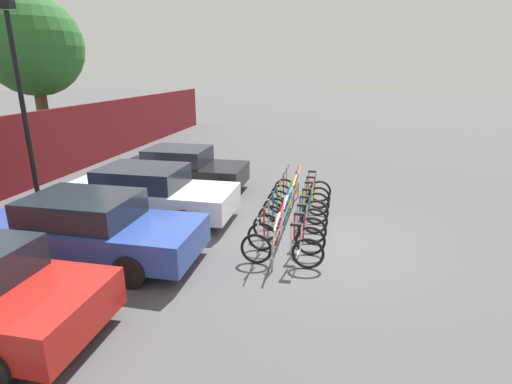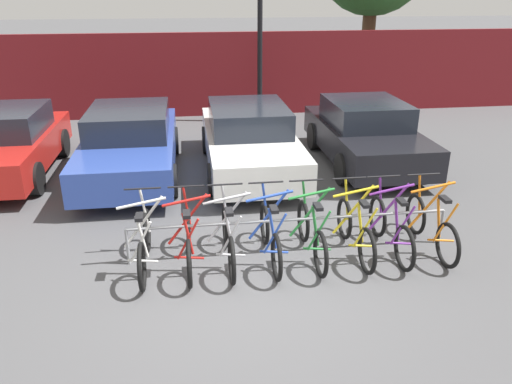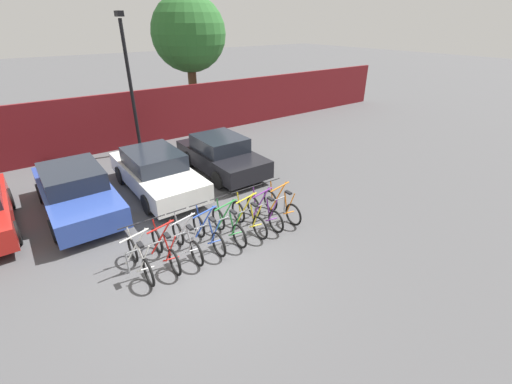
# 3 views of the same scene
# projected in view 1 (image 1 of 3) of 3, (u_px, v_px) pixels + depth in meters

# --- Properties ---
(ground_plane) EXTENTS (120.00, 120.00, 0.00)m
(ground_plane) POSITION_uv_depth(u_px,v_px,m) (312.00, 240.00, 9.31)
(ground_plane) COLOR #4C4C4F
(bike_rack) EXTENTS (4.77, 0.04, 0.57)m
(bike_rack) POSITION_uv_depth(u_px,v_px,m) (288.00, 208.00, 9.97)
(bike_rack) COLOR gray
(bike_rack) RESTS_ON ground
(bicycle_white) EXTENTS (0.68, 1.71, 1.05)m
(bicycle_white) POSITION_uv_depth(u_px,v_px,m) (282.00, 249.00, 8.01)
(bicycle_white) COLOR black
(bicycle_white) RESTS_ON ground
(bicycle_red) EXTENTS (0.68, 1.71, 1.05)m
(bicycle_red) POSITION_uv_depth(u_px,v_px,m) (286.00, 237.00, 8.58)
(bicycle_red) COLOR black
(bicycle_red) RESTS_ON ground
(bicycle_silver) EXTENTS (0.68, 1.71, 1.05)m
(bicycle_silver) POSITION_uv_depth(u_px,v_px,m) (289.00, 227.00, 9.10)
(bicycle_silver) COLOR black
(bicycle_silver) RESTS_ON ground
(bicycle_blue) EXTENTS (0.68, 1.71, 1.05)m
(bicycle_blue) POSITION_uv_depth(u_px,v_px,m) (292.00, 218.00, 9.67)
(bicycle_blue) COLOR black
(bicycle_blue) RESTS_ON ground
(bicycle_green) EXTENTS (0.68, 1.71, 1.05)m
(bicycle_green) POSITION_uv_depth(u_px,v_px,m) (295.00, 209.00, 10.24)
(bicycle_green) COLOR black
(bicycle_green) RESTS_ON ground
(bicycle_yellow) EXTENTS (0.68, 1.71, 1.05)m
(bicycle_yellow) POSITION_uv_depth(u_px,v_px,m) (298.00, 201.00, 10.85)
(bicycle_yellow) COLOR black
(bicycle_yellow) RESTS_ON ground
(bicycle_purple) EXTENTS (0.68, 1.71, 1.05)m
(bicycle_purple) POSITION_uv_depth(u_px,v_px,m) (300.00, 195.00, 11.36)
(bicycle_purple) COLOR black
(bicycle_purple) RESTS_ON ground
(bicycle_orange) EXTENTS (0.68, 1.71, 1.05)m
(bicycle_orange) POSITION_uv_depth(u_px,v_px,m) (302.00, 189.00, 11.95)
(bicycle_orange) COLOR black
(bicycle_orange) RESTS_ON ground
(car_blue) EXTENTS (1.91, 4.58, 1.40)m
(car_blue) POSITION_uv_depth(u_px,v_px,m) (89.00, 229.00, 8.20)
(car_blue) COLOR #2D479E
(car_blue) RESTS_ON ground
(car_white) EXTENTS (1.91, 4.59, 1.40)m
(car_white) POSITION_uv_depth(u_px,v_px,m) (147.00, 193.00, 10.51)
(car_white) COLOR silver
(car_white) RESTS_ON ground
(car_black) EXTENTS (1.91, 4.11, 1.40)m
(car_black) POSITION_uv_depth(u_px,v_px,m) (181.00, 169.00, 12.96)
(car_black) COLOR black
(car_black) RESTS_ON ground
(lamp_post) EXTENTS (0.24, 0.44, 5.57)m
(lamp_post) POSITION_uv_depth(u_px,v_px,m) (21.00, 94.00, 11.35)
(lamp_post) COLOR black
(lamp_post) RESTS_ON ground
(tree_behind_hoarding) EXTENTS (3.76, 3.76, 6.52)m
(tree_behind_hoarding) POSITION_uv_depth(u_px,v_px,m) (33.00, 47.00, 15.33)
(tree_behind_hoarding) COLOR brown
(tree_behind_hoarding) RESTS_ON ground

